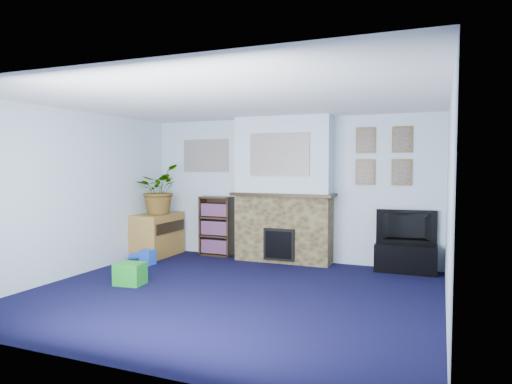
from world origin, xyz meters
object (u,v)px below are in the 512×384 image
at_px(tv_stand, 406,257).
at_px(television, 407,227).
at_px(bookshelf, 217,227).
at_px(sideboard, 157,236).

distance_m(tv_stand, television, 0.45).
height_order(tv_stand, bookshelf, bookshelf).
distance_m(television, sideboard, 4.22).
bearing_deg(television, sideboard, -1.92).
xyz_separation_m(tv_stand, sideboard, (-4.19, -0.35, 0.12)).
relative_size(bookshelf, sideboard, 1.09).
xyz_separation_m(television, sideboard, (-4.19, -0.37, -0.33)).
bearing_deg(tv_stand, television, 90.00).
bearing_deg(television, tv_stand, 83.10).
bearing_deg(bookshelf, tv_stand, -1.36).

